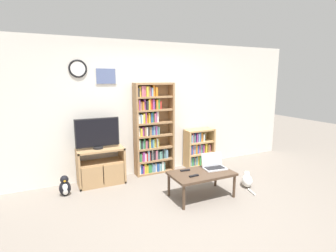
{
  "coord_description": "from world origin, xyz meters",
  "views": [
    {
      "loc": [
        -1.87,
        -3.03,
        1.92
      ],
      "look_at": [
        0.05,
        1.0,
        1.08
      ],
      "focal_mm": 28.0,
      "sensor_mm": 36.0,
      "label": 1
    }
  ],
  "objects_px": {
    "television": "(97,133)",
    "remote_far_from_laptop": "(194,176)",
    "bookshelf_short": "(198,148)",
    "coffee_table": "(202,175)",
    "laptop": "(214,165)",
    "cat": "(247,180)",
    "remote_near_laptop": "(185,170)",
    "bookshelf_tall": "(151,131)",
    "penguin_figurine": "(65,186)",
    "tv_stand": "(101,166)"
  },
  "relations": [
    {
      "from": "television",
      "to": "remote_far_from_laptop",
      "type": "height_order",
      "value": "television"
    },
    {
      "from": "bookshelf_short",
      "to": "remote_far_from_laptop",
      "type": "distance_m",
      "value": 1.71
    },
    {
      "from": "television",
      "to": "coffee_table",
      "type": "xyz_separation_m",
      "value": [
        1.39,
        -1.24,
        -0.57
      ]
    },
    {
      "from": "laptop",
      "to": "cat",
      "type": "distance_m",
      "value": 0.77
    },
    {
      "from": "laptop",
      "to": "remote_near_laptop",
      "type": "height_order",
      "value": "laptop"
    },
    {
      "from": "bookshelf_tall",
      "to": "penguin_figurine",
      "type": "bearing_deg",
      "value": -168.06
    },
    {
      "from": "television",
      "to": "bookshelf_tall",
      "type": "xyz_separation_m",
      "value": [
        1.07,
        0.12,
        -0.07
      ]
    },
    {
      "from": "remote_near_laptop",
      "to": "bookshelf_tall",
      "type": "bearing_deg",
      "value": -167.85
    },
    {
      "from": "cat",
      "to": "bookshelf_tall",
      "type": "bearing_deg",
      "value": 169.79
    },
    {
      "from": "tv_stand",
      "to": "coffee_table",
      "type": "xyz_separation_m",
      "value": [
        1.35,
        -1.23,
        0.04
      ]
    },
    {
      "from": "tv_stand",
      "to": "remote_near_laptop",
      "type": "distance_m",
      "value": 1.56
    },
    {
      "from": "bookshelf_short",
      "to": "remote_far_from_laptop",
      "type": "height_order",
      "value": "bookshelf_short"
    },
    {
      "from": "television",
      "to": "remote_near_laptop",
      "type": "height_order",
      "value": "television"
    },
    {
      "from": "penguin_figurine",
      "to": "cat",
      "type": "bearing_deg",
      "value": -18.65
    },
    {
      "from": "tv_stand",
      "to": "laptop",
      "type": "distance_m",
      "value": 2.01
    },
    {
      "from": "laptop",
      "to": "television",
      "type": "bearing_deg",
      "value": 151.41
    },
    {
      "from": "coffee_table",
      "to": "penguin_figurine",
      "type": "height_order",
      "value": "coffee_table"
    },
    {
      "from": "bookshelf_short",
      "to": "remote_near_laptop",
      "type": "relative_size",
      "value": 4.95
    },
    {
      "from": "remote_far_from_laptop",
      "to": "penguin_figurine",
      "type": "height_order",
      "value": "remote_far_from_laptop"
    },
    {
      "from": "television",
      "to": "bookshelf_short",
      "type": "xyz_separation_m",
      "value": [
        2.14,
        0.1,
        -0.54
      ]
    },
    {
      "from": "tv_stand",
      "to": "laptop",
      "type": "height_order",
      "value": "tv_stand"
    },
    {
      "from": "bookshelf_tall",
      "to": "penguin_figurine",
      "type": "distance_m",
      "value": 1.86
    },
    {
      "from": "coffee_table",
      "to": "remote_far_from_laptop",
      "type": "xyz_separation_m",
      "value": [
        -0.2,
        -0.09,
        0.05
      ]
    },
    {
      "from": "bookshelf_short",
      "to": "tv_stand",
      "type": "bearing_deg",
      "value": -177.15
    },
    {
      "from": "tv_stand",
      "to": "laptop",
      "type": "bearing_deg",
      "value": -34.84
    },
    {
      "from": "television",
      "to": "cat",
      "type": "height_order",
      "value": "television"
    },
    {
      "from": "bookshelf_tall",
      "to": "laptop",
      "type": "relative_size",
      "value": 4.56
    },
    {
      "from": "laptop",
      "to": "penguin_figurine",
      "type": "distance_m",
      "value": 2.48
    },
    {
      "from": "laptop",
      "to": "remote_near_laptop",
      "type": "relative_size",
      "value": 2.42
    },
    {
      "from": "tv_stand",
      "to": "coffee_table",
      "type": "distance_m",
      "value": 1.83
    },
    {
      "from": "tv_stand",
      "to": "remote_near_laptop",
      "type": "xyz_separation_m",
      "value": [
        1.15,
        -1.05,
        0.09
      ]
    },
    {
      "from": "tv_stand",
      "to": "penguin_figurine",
      "type": "bearing_deg",
      "value": -160.22
    },
    {
      "from": "bookshelf_tall",
      "to": "laptop",
      "type": "height_order",
      "value": "bookshelf_tall"
    },
    {
      "from": "bookshelf_short",
      "to": "remote_far_from_laptop",
      "type": "bearing_deg",
      "value": -123.83
    },
    {
      "from": "tv_stand",
      "to": "bookshelf_tall",
      "type": "xyz_separation_m",
      "value": [
        1.04,
        0.12,
        0.54
      ]
    },
    {
      "from": "television",
      "to": "cat",
      "type": "bearing_deg",
      "value": -27.79
    },
    {
      "from": "television",
      "to": "laptop",
      "type": "height_order",
      "value": "television"
    },
    {
      "from": "tv_stand",
      "to": "bookshelf_tall",
      "type": "relative_size",
      "value": 0.45
    },
    {
      "from": "laptop",
      "to": "tv_stand",
      "type": "bearing_deg",
      "value": 151.05
    },
    {
      "from": "television",
      "to": "penguin_figurine",
      "type": "distance_m",
      "value": 1.02
    },
    {
      "from": "bookshelf_tall",
      "to": "bookshelf_short",
      "type": "bearing_deg",
      "value": -1.02
    },
    {
      "from": "laptop",
      "to": "cat",
      "type": "relative_size",
      "value": 0.74
    },
    {
      "from": "television",
      "to": "laptop",
      "type": "relative_size",
      "value": 1.92
    },
    {
      "from": "cat",
      "to": "penguin_figurine",
      "type": "relative_size",
      "value": 1.56
    },
    {
      "from": "bookshelf_short",
      "to": "coffee_table",
      "type": "xyz_separation_m",
      "value": [
        -0.75,
        -1.33,
        -0.03
      ]
    },
    {
      "from": "remote_near_laptop",
      "to": "penguin_figurine",
      "type": "relative_size",
      "value": 0.48
    },
    {
      "from": "coffee_table",
      "to": "remote_far_from_laptop",
      "type": "bearing_deg",
      "value": -155.5
    },
    {
      "from": "cat",
      "to": "penguin_figurine",
      "type": "xyz_separation_m",
      "value": [
        -2.96,
        1.0,
        0.04
      ]
    },
    {
      "from": "bookshelf_tall",
      "to": "cat",
      "type": "height_order",
      "value": "bookshelf_tall"
    },
    {
      "from": "tv_stand",
      "to": "bookshelf_tall",
      "type": "bearing_deg",
      "value": 6.82
    }
  ]
}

